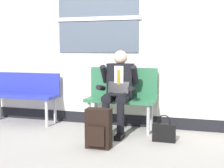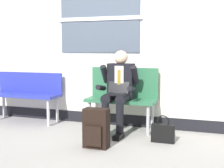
{
  "view_description": "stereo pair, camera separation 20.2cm",
  "coord_description": "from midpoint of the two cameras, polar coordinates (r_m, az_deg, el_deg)",
  "views": [
    {
      "loc": [
        1.37,
        -4.18,
        1.27
      ],
      "look_at": [
        0.08,
        0.2,
        0.75
      ],
      "focal_mm": 49.44,
      "sensor_mm": 36.0,
      "label": 1
    },
    {
      "loc": [
        1.57,
        -4.12,
        1.27
      ],
      "look_at": [
        0.08,
        0.2,
        0.75
      ],
      "focal_mm": 49.44,
      "sensor_mm": 36.0,
      "label": 2
    }
  ],
  "objects": [
    {
      "name": "person_seated",
      "position": [
        4.66,
        2.44,
        -0.93
      ],
      "size": [
        0.57,
        0.7,
        1.25
      ],
      "color": "black",
      "rests_on": "ground"
    },
    {
      "name": "ground_plane",
      "position": [
        4.58,
        -0.48,
        -9.59
      ],
      "size": [
        18.0,
        18.0,
        0.0
      ],
      "primitive_type": "plane",
      "color": "#9E9991"
    },
    {
      "name": "handbag",
      "position": [
        4.32,
        10.73,
        -8.84
      ],
      "size": [
        0.31,
        0.09,
        0.38
      ],
      "color": "black",
      "rests_on": "ground"
    },
    {
      "name": "bench_empty",
      "position": [
        5.6,
        -14.56,
        -1.36
      ],
      "size": [
        1.28,
        0.42,
        0.85
      ],
      "color": "#28339E",
      "rests_on": "ground"
    },
    {
      "name": "station_wall",
      "position": [
        5.12,
        2.28,
        8.62
      ],
      "size": [
        5.77,
        0.17,
        2.94
      ],
      "color": "silver",
      "rests_on": "ground"
    },
    {
      "name": "bench_with_person",
      "position": [
        4.87,
        3.12,
        -1.86
      ],
      "size": [
        1.09,
        0.42,
        0.98
      ],
      "color": "#2D6B47",
      "rests_on": "ground"
    },
    {
      "name": "backpack",
      "position": [
        4.0,
        -1.5,
        -8.28
      ],
      "size": [
        0.32,
        0.21,
        0.51
      ],
      "color": "black",
      "rests_on": "ground"
    }
  ]
}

